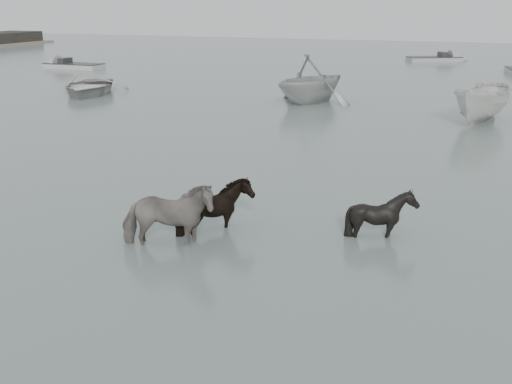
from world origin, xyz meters
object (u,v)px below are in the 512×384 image
pony_black (382,206)px  rowboat_lead (88,84)px  pony_pinto (167,208)px  pony_dark (216,200)px

pony_black → rowboat_lead: (-18.24, 15.85, -0.14)m
pony_pinto → pony_dark: pony_pinto is taller
pony_dark → pony_black: (3.35, 0.97, -0.05)m
pony_pinto → rowboat_lead: size_ratio=0.38×
pony_dark → pony_pinto: bearing=162.4°
pony_dark → pony_black: bearing=-64.5°
pony_pinto → pony_dark: 1.24m
pony_pinto → pony_black: (3.91, 2.07, -0.14)m
pony_pinto → rowboat_lead: pony_pinto is taller
pony_pinto → pony_black: size_ratio=1.44×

